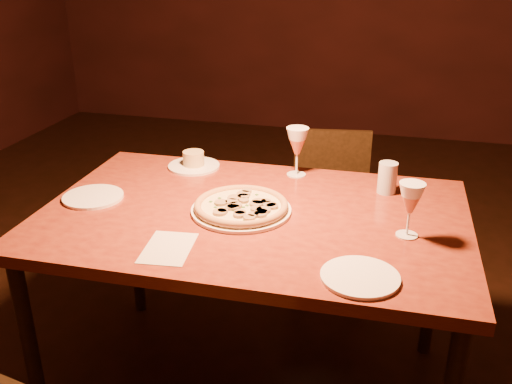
# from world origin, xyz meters

# --- Properties ---
(dining_table) EXTENTS (1.48, 0.96, 0.78)m
(dining_table) POSITION_xyz_m (-0.14, -0.03, 0.71)
(dining_table) COLOR #943B1F
(dining_table) RESTS_ON floor
(chair_far) EXTENTS (0.44, 0.44, 0.79)m
(chair_far) POSITION_xyz_m (0.03, 0.85, 0.45)
(chair_far) COLOR black
(chair_far) RESTS_ON floor
(pizza_plate) EXTENTS (0.35, 0.35, 0.04)m
(pizza_plate) POSITION_xyz_m (-0.18, -0.04, 0.80)
(pizza_plate) COLOR white
(pizza_plate) RESTS_ON dining_table
(ramekin_saucer) EXTENTS (0.21, 0.21, 0.07)m
(ramekin_saucer) POSITION_xyz_m (-0.49, 0.33, 0.81)
(ramekin_saucer) COLOR white
(ramekin_saucer) RESTS_ON dining_table
(wine_glass_far) EXTENTS (0.09, 0.09, 0.20)m
(wine_glass_far) POSITION_xyz_m (-0.06, 0.35, 0.88)
(wine_glass_far) COLOR #C47051
(wine_glass_far) RESTS_ON dining_table
(wine_glass_right) EXTENTS (0.08, 0.08, 0.18)m
(wine_glass_right) POSITION_xyz_m (0.38, -0.07, 0.87)
(wine_glass_right) COLOR #C47051
(wine_glass_right) RESTS_ON dining_table
(water_tumbler) EXTENTS (0.07, 0.07, 0.12)m
(water_tumbler) POSITION_xyz_m (0.30, 0.26, 0.84)
(water_tumbler) COLOR silver
(water_tumbler) RESTS_ON dining_table
(side_plate_left) EXTENTS (0.22, 0.22, 0.01)m
(side_plate_left) POSITION_xyz_m (-0.73, -0.06, 0.79)
(side_plate_left) COLOR white
(side_plate_left) RESTS_ON dining_table
(side_plate_near) EXTENTS (0.22, 0.22, 0.01)m
(side_plate_near) POSITION_xyz_m (0.26, -0.37, 0.79)
(side_plate_near) COLOR white
(side_plate_near) RESTS_ON dining_table
(menu_card) EXTENTS (0.16, 0.22, 0.00)m
(menu_card) POSITION_xyz_m (-0.32, -0.34, 0.79)
(menu_card) COLOR beige
(menu_card) RESTS_ON dining_table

